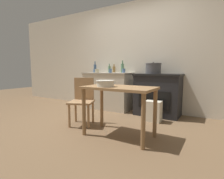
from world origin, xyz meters
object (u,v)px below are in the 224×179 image
Objects in this scene: stove at (158,95)px; cup_mid_right at (97,71)px; bottle_center_left at (109,69)px; mixing_bowl_large at (105,83)px; bottle_far_left at (95,68)px; work_table at (119,95)px; cup_center at (95,71)px; cup_right at (110,71)px; cup_center_right at (124,71)px; bottle_left at (114,69)px; chair at (82,99)px; bottle_mid_left at (122,68)px; stock_pot at (153,68)px; flour_sack at (153,111)px.

stove is 1.55m from cup_mid_right.
stove is 1.43m from bottle_center_left.
stove is at bearing 79.03° from mixing_bowl_large.
bottle_far_left reaches higher than bottle_center_left.
cup_mid_right is at bearing -46.82° from bottle_far_left.
work_table is 0.27m from mixing_bowl_large.
cup_center is at bearing -54.03° from bottle_far_left.
bottle_center_left is 0.45m from cup_right.
work_table is at bearing -65.19° from cup_center_right.
bottle_center_left is (-0.13, -0.01, 0.00)m from bottle_left.
chair is 0.81m from mixing_bowl_large.
bottle_far_left is at bearing -178.75° from bottle_mid_left.
bottle_far_left reaches higher than cup_mid_right.
cup_center_right reaches higher than stove.
chair is 3.13× the size of mixing_bowl_large.
bottle_center_left is at bearing 171.32° from stock_pot.
work_table is 1.86m from cup_mid_right.
cup_center reaches higher than work_table.
stock_pot is 1.62× the size of bottle_left.
flour_sack is 1.38m from cup_right.
flour_sack is 4.26× the size of cup_center.
cup_mid_right reaches higher than cup_center.
work_table is 10.76× the size of cup_center_right.
chair is at bearing -77.04° from bottle_center_left.
bottle_mid_left is 3.19× the size of cup_center.
chair is at bearing 168.11° from work_table.
cup_center_right reaches higher than work_table.
cup_right reaches higher than work_table.
cup_center is at bearing 165.75° from flour_sack.
work_table is (-0.14, -1.45, 0.16)m from stove.
bottle_far_left reaches higher than chair.
cup_center_right is 1.06× the size of cup_mid_right.
flour_sack is at bearing 12.92° from chair.
chair is at bearing -92.64° from bottle_mid_left.
flour_sack is at bearing -25.39° from bottle_center_left.
bottle_left is at bearing 30.00° from cup_center.
cup_mid_right is (-0.48, 1.10, 0.50)m from chair.
chair reaches higher than flour_sack.
mixing_bowl_large is (0.68, -0.29, 0.34)m from chair.
bottle_mid_left is at bearing 66.30° from cup_right.
mixing_bowl_large is (-0.30, -1.56, 0.34)m from stove.
bottle_far_left reaches higher than bottle_left.
stock_pot is 1.22m from bottle_center_left.
bottle_far_left is at bearing -173.24° from bottle_left.
bottle_far_left is 1.32× the size of bottle_center_left.
stove is 10.46× the size of cup_center.
work_table is 1.07m from flour_sack.
bottle_left is 2.26× the size of cup_center.
stock_pot is at bearing -171.28° from stove.
cup_mid_right reaches higher than flour_sack.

